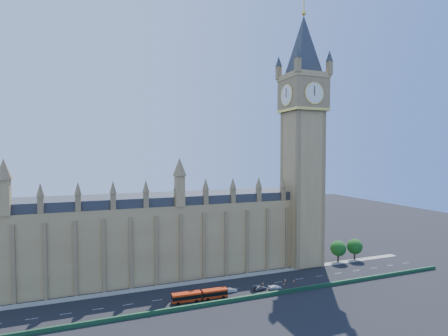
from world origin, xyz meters
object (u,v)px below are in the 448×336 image
object	(u,v)px
car_grey	(260,288)
car_white	(275,287)
car_silver	(230,290)
red_bus	(200,296)

from	to	relation	value
car_grey	car_white	xyz separation A→B (m)	(4.89, -0.91, -0.11)
car_silver	car_white	xyz separation A→B (m)	(14.00, -2.68, -0.05)
car_grey	car_white	world-z (taller)	car_grey
car_grey	car_silver	xyz separation A→B (m)	(-9.11, 1.76, -0.06)
car_silver	red_bus	bearing A→B (deg)	101.87
car_grey	car_silver	size ratio (longest dim) A/B	1.05
car_grey	car_white	size ratio (longest dim) A/B	1.00
car_silver	car_white	world-z (taller)	car_silver
red_bus	car_grey	xyz separation A→B (m)	(19.57, 0.65, -0.72)
red_bus	car_silver	xyz separation A→B (m)	(10.46, 2.42, -0.78)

